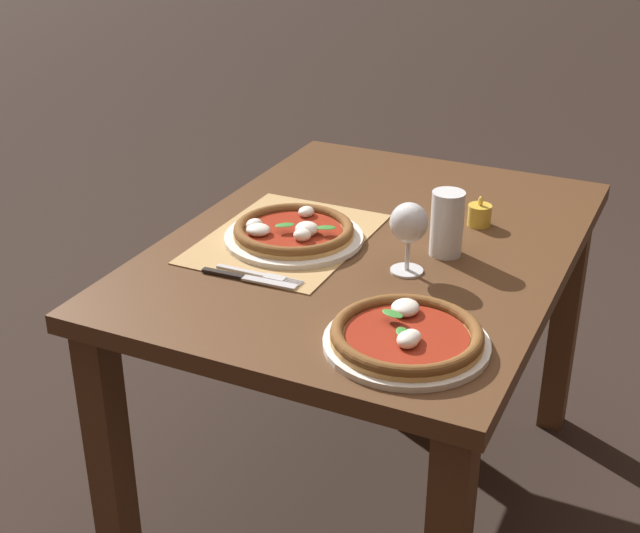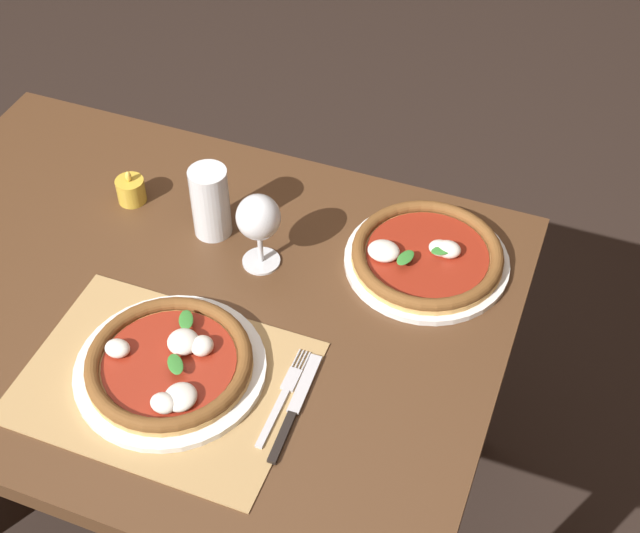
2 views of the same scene
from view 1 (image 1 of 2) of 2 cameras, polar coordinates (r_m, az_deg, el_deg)
name	(u,v)px [view 1 (image 1 of 2)]	position (r m, az deg, el deg)	size (l,w,h in m)	color
ground_plane	(365,495)	(2.43, 2.87, -14.41)	(24.00, 24.00, 0.00)	black
dining_table	(370,284)	(2.08, 3.25, -1.11)	(1.19, 0.87, 0.74)	#4C301C
paper_placemat	(286,238)	(2.03, -2.17, 1.81)	(0.45, 0.34, 0.00)	#A88451
pizza_near	(293,232)	(2.01, -1.72, 2.22)	(0.32, 0.32, 0.05)	silver
pizza_far	(407,336)	(1.61, 5.57, -4.48)	(0.30, 0.30, 0.05)	silver
wine_glass	(409,226)	(1.84, 5.71, 2.62)	(0.08, 0.08, 0.16)	silver
pint_glass	(446,225)	(1.94, 8.08, 2.62)	(0.07, 0.07, 0.15)	silver
fork	(260,275)	(1.86, -3.89, -0.52)	(0.02, 0.20, 0.00)	#B7B7BC
knife	(249,278)	(1.84, -4.57, -0.77)	(0.03, 0.22, 0.01)	black
votive_candle	(479,216)	(2.13, 10.17, 3.22)	(0.06, 0.06, 0.07)	gold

